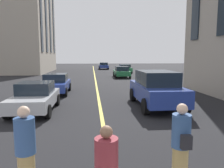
# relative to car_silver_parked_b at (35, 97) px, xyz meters

# --- Properties ---
(lane_centre_line) EXTENTS (80.00, 0.16, 0.01)m
(lane_centre_line) POSITION_rel_car_silver_parked_b_xyz_m (9.42, -3.14, -0.70)
(lane_centre_line) COLOR #D8C64C
(lane_centre_line) RESTS_ON ground_plane
(car_silver_parked_b) EXTENTS (3.90, 1.89, 1.40)m
(car_silver_parked_b) POSITION_rel_car_silver_parked_b_xyz_m (0.00, 0.00, 0.00)
(car_silver_parked_b) COLOR #B7BABF
(car_silver_parked_b) RESTS_ON ground_plane
(car_blue_near) EXTENTS (4.70, 2.14, 1.88)m
(car_blue_near) POSITION_rel_car_silver_parked_b_xyz_m (0.39, -6.08, 0.27)
(car_blue_near) COLOR navy
(car_blue_near) RESTS_ON ground_plane
(car_green_oncoming) EXTENTS (3.90, 1.89, 1.40)m
(car_green_oncoming) POSITION_rel_car_silver_parked_b_xyz_m (16.39, -6.48, 0.00)
(car_green_oncoming) COLOR #1E6038
(car_green_oncoming) RESTS_ON ground_plane
(car_green_mid) EXTENTS (4.40, 1.95, 1.37)m
(car_green_mid) POSITION_rel_car_silver_parked_b_xyz_m (24.06, -8.04, 0.00)
(car_green_mid) COLOR #1E6038
(car_green_mid) RESTS_ON ground_plane
(car_blue_parked_a) EXTENTS (4.40, 1.95, 1.37)m
(car_blue_parked_a) POSITION_rel_car_silver_parked_b_xyz_m (34.34, -5.21, 0.00)
(car_blue_parked_a) COLOR navy
(car_blue_parked_a) RESTS_ON ground_plane
(car_blue_trailing) EXTENTS (3.90, 1.89, 1.40)m
(car_blue_trailing) POSITION_rel_car_silver_parked_b_xyz_m (5.10, -0.15, 0.00)
(car_blue_trailing) COLOR navy
(car_blue_trailing) RESTS_ON ground_plane
(pedestrian_companion) EXTENTS (0.38, 0.38, 1.73)m
(pedestrian_companion) POSITION_rel_car_silver_parked_b_xyz_m (-6.57, -1.45, 0.17)
(pedestrian_companion) COLOR #997F4C
(pedestrian_companion) RESTS_ON ground_plane
(pedestrian_far) EXTENTS (0.50, 0.38, 1.71)m
(pedestrian_far) POSITION_rel_car_silver_parked_b_xyz_m (-6.55, -4.51, 0.16)
(pedestrian_far) COLOR #997F4C
(pedestrian_far) RESTS_ON ground_plane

